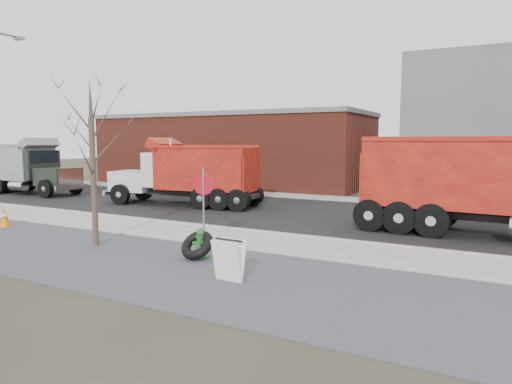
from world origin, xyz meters
The scene contains 16 objects.
ground centered at (0.00, 0.00, 0.00)m, with size 120.00×120.00×0.00m, color #383328.
gravel_verge centered at (0.00, -3.50, 0.01)m, with size 60.00×5.00×0.03m, color slate.
sidewalk centered at (0.00, 0.25, 0.03)m, with size 60.00×2.50×0.06m, color #9E9B93.
curb centered at (0.00, 1.55, 0.06)m, with size 60.00×0.15×0.11m, color #9E9B93.
road centered at (0.00, 6.30, 0.01)m, with size 60.00×9.40×0.02m, color black.
far_sidewalk centered at (0.00, 12.00, 0.03)m, with size 60.00×2.00×0.06m, color #9E9B93.
building_brick centered at (-10.00, 17.00, 2.65)m, with size 20.20×8.20×5.30m.
bare_tree centered at (-3.20, -2.60, 3.30)m, with size 3.20×3.20×5.20m.
fire_hydrant centered at (0.64, -2.35, 0.40)m, with size 0.50×0.48×0.87m.
truck_tire centered at (0.63, -2.50, 0.42)m, with size 1.02×0.96×0.84m.
stop_sign centered at (0.00, -1.26, 1.72)m, with size 0.68×0.12×2.50m.
sandwich_board centered at (2.46, -3.79, 0.53)m, with size 0.74×0.48×1.01m.
traffic_cone_far centered at (-8.70, -2.03, 0.38)m, with size 0.40×0.40×0.77m.
dump_truck_red_a centered at (7.51, 4.65, 1.93)m, with size 9.53×3.11×3.79m.
dump_truck_red_b centered at (-5.92, 5.99, 1.73)m, with size 8.09×3.30×3.39m.
dump_truck_grey centered at (-18.20, 5.55, 1.73)m, with size 7.47×2.36×3.40m.
Camera 1 is at (7.93, -12.65, 3.31)m, focal length 32.00 mm.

